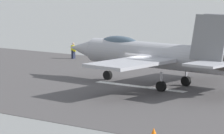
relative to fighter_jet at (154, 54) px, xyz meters
The scene contains 5 objects.
ground_plane 2.77m from the fighter_jet, 47.65° to the left, with size 400.00×400.00×0.00m, color gray.
runway_strip 2.75m from the fighter_jet, 48.24° to the left, with size 240.00×26.00×0.02m.
fighter_jet is the anchor object (origin of this frame).
crew_person 18.36m from the fighter_jet, 30.32° to the right, with size 0.69×0.36×1.64m.
marker_cone_near 16.35m from the fighter_jet, 122.86° to the left, with size 0.44×0.44×0.55m, color orange.
Camera 1 is at (-27.13, 39.67, 8.09)m, focal length 103.22 mm.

